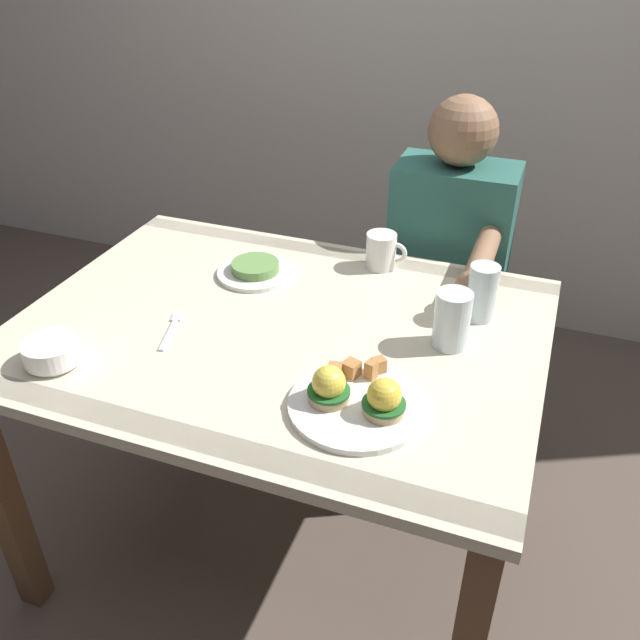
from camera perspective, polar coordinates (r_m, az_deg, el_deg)
The scene contains 10 objects.
ground_plane at distance 2.05m, azimuth -2.88°, elevation -18.10°, with size 6.00×6.00×0.00m, color brown.
dining_table at distance 1.61m, azimuth -3.49°, elevation -3.68°, with size 1.20×0.90×0.74m.
eggs_benedict_plate at distance 1.30m, azimuth 3.12°, elevation -6.64°, with size 0.27×0.27×0.09m.
fruit_bowl at distance 1.52m, azimuth -21.80°, elevation -2.52°, with size 0.12×0.12×0.05m.
coffee_mug at distance 1.78m, azimuth 5.28°, elevation 5.96°, with size 0.11×0.08×0.09m.
fork at distance 1.57m, azimuth -12.48°, elevation -0.70°, with size 0.06×0.15×0.00m.
water_glass_near at distance 1.48m, azimuth 11.10°, elevation -0.28°, with size 0.08×0.08×0.13m.
water_glass_far at distance 1.59m, azimuth 13.56°, elevation 2.09°, with size 0.07×0.07×0.14m.
side_plate at distance 1.76m, azimuth -5.50°, elevation 4.24°, with size 0.20×0.20×0.04m.
diner_person at distance 2.03m, azimuth 10.75°, elevation 4.52°, with size 0.34×0.54×1.14m.
Camera 1 is at (0.55, -1.18, 1.59)m, focal length 37.71 mm.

